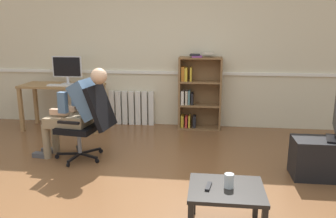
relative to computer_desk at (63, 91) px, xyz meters
name	(u,v)px	position (x,y,z in m)	size (l,w,h in m)	color
ground_plane	(144,193)	(1.77, -2.15, -0.64)	(18.00, 18.00, 0.00)	brown
back_wall	(172,47)	(1.77, 0.50, 0.70)	(12.00, 0.13, 2.70)	beige
computer_desk	(63,91)	(0.00, 0.00, 0.00)	(1.33, 0.57, 0.76)	#9E7547
imac_monitor	(67,68)	(0.07, 0.08, 0.38)	(0.50, 0.14, 0.46)	silver
keyboard	(60,85)	(0.03, -0.14, 0.12)	(0.41, 0.12, 0.02)	white
computer_mouse	(74,85)	(0.25, -0.12, 0.13)	(0.06, 0.10, 0.03)	white
bookshelf	(197,93)	(2.22, 0.29, -0.04)	(0.70, 0.29, 1.28)	brown
radiator	(132,108)	(1.07, 0.39, -0.35)	(0.79, 0.08, 0.59)	white
office_chair	(88,120)	(0.91, -1.31, -0.12)	(0.80, 0.62, 0.98)	black
person_seated	(76,110)	(0.75, -1.29, 0.00)	(1.06, 0.45, 1.19)	#937F60
tv_stand	(334,159)	(3.83, -1.52, -0.42)	(0.91, 0.39, 0.45)	black
coffee_table	(226,194)	(2.58, -2.70, -0.31)	(0.62, 0.52, 0.39)	black
drinking_glass	(229,181)	(2.59, -2.70, -0.20)	(0.08, 0.08, 0.12)	silver
spare_remote	(208,186)	(2.43, -2.72, -0.25)	(0.04, 0.15, 0.02)	black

